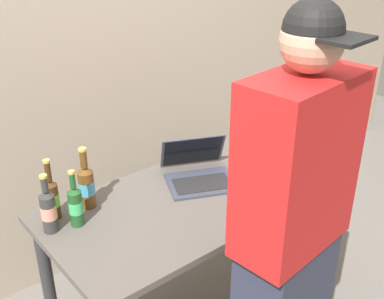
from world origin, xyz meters
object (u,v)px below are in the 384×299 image
Objects in this scene: beer_bottle_green at (76,205)px; beer_bottle_brown at (48,210)px; laptop at (198,172)px; beer_bottle_amber at (52,197)px; beer_bottle_dark at (86,185)px; person_figure at (289,241)px.

beer_bottle_green is 0.11m from beer_bottle_brown.
laptop is 1.54× the size of beer_bottle_amber.
beer_bottle_amber is at bearing 116.52° from beer_bottle_green.
beer_bottle_dark is 0.93m from person_figure.
beer_bottle_amber is at bearing 168.98° from laptop.
person_figure reaches higher than beer_bottle_green.
beer_bottle_brown is at bearing 175.79° from laptop.
beer_bottle_dark is (0.16, -0.01, 0.01)m from beer_bottle_amber.
person_figure is (0.60, -0.78, 0.01)m from beer_bottle_brown.
laptop is 1.49× the size of beer_bottle_dark.
beer_bottle_amber is at bearing 175.39° from beer_bottle_dark.
beer_bottle_green is at bearing -136.70° from beer_bottle_dark.
person_figure is (0.50, -0.75, 0.01)m from beer_bottle_green.
laptop is at bearing 77.37° from person_figure.
person_figure reaches higher than beer_bottle_amber.
beer_bottle_green is at bearing -63.48° from beer_bottle_amber.
beer_bottle_brown is (-0.11, 0.03, 0.01)m from beer_bottle_green.
beer_bottle_green is (-0.66, 0.03, 0.06)m from laptop.
beer_bottle_brown reaches higher than laptop.
beer_bottle_dark is at bearing -4.61° from beer_bottle_amber.
person_figure is (0.55, -0.86, 0.01)m from beer_bottle_amber.
beer_bottle_green is at bearing 177.62° from laptop.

